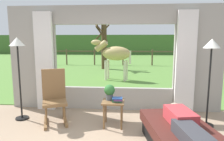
# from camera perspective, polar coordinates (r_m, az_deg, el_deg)

# --- Properties ---
(back_wall_with_window) EXTENTS (5.20, 0.12, 2.55)m
(back_wall_with_window) POSITION_cam_1_polar(r_m,az_deg,el_deg) (4.97, 0.43, 3.05)
(back_wall_with_window) COLOR #9E998E
(back_wall_with_window) RESTS_ON ground_plane
(curtain_panel_left) EXTENTS (0.44, 0.10, 2.40)m
(curtain_panel_left) POSITION_cam_1_polar(r_m,az_deg,el_deg) (5.24, -18.47, 2.35)
(curtain_panel_left) COLOR silver
(curtain_panel_left) RESTS_ON ground_plane
(curtain_panel_right) EXTENTS (0.44, 0.10, 2.40)m
(curtain_panel_right) POSITION_cam_1_polar(r_m,az_deg,el_deg) (5.00, 20.00, 2.01)
(curtain_panel_right) COLOR silver
(curtain_panel_right) RESTS_ON ground_plane
(outdoor_pasture_lawn) EXTENTS (36.00, 21.68, 0.02)m
(outdoor_pasture_lawn) POSITION_cam_1_polar(r_m,az_deg,el_deg) (15.93, 3.28, 2.29)
(outdoor_pasture_lawn) COLOR #568438
(outdoor_pasture_lawn) RESTS_ON ground_plane
(distant_hill_ridge) EXTENTS (36.00, 2.00, 2.40)m
(distant_hill_ridge) POSITION_cam_1_polar(r_m,az_deg,el_deg) (25.68, 3.83, 7.29)
(distant_hill_ridge) COLOR #42672F
(distant_hill_ridge) RESTS_ON ground_plane
(recliner_sofa) EXTENTS (1.18, 1.83, 0.42)m
(recliner_sofa) POSITION_cam_1_polar(r_m,az_deg,el_deg) (3.43, 18.96, -17.92)
(recliner_sofa) COLOR black
(recliner_sofa) RESTS_ON ground_plane
(reclining_person) EXTENTS (0.44, 1.43, 0.22)m
(reclining_person) POSITION_cam_1_polar(r_m,az_deg,el_deg) (3.27, 19.44, -13.51)
(reclining_person) COLOR #B23338
(reclining_person) RESTS_ON recliner_sofa
(rocking_chair) EXTENTS (0.68, 0.80, 1.12)m
(rocking_chair) POSITION_cam_1_polar(r_m,az_deg,el_deg) (4.48, -15.93, -7.04)
(rocking_chair) COLOR brown
(rocking_chair) RESTS_ON ground_plane
(side_table) EXTENTS (0.44, 0.44, 0.52)m
(side_table) POSITION_cam_1_polar(r_m,az_deg,el_deg) (4.11, 0.36, -9.84)
(side_table) COLOR brown
(side_table) RESTS_ON ground_plane
(potted_plant) EXTENTS (0.22, 0.22, 0.32)m
(potted_plant) POSITION_cam_1_polar(r_m,az_deg,el_deg) (4.10, -0.70, -5.87)
(potted_plant) COLOR #4C5156
(potted_plant) RESTS_ON side_table
(book_stack) EXTENTS (0.21, 0.16, 0.09)m
(book_stack) POSITION_cam_1_polar(r_m,az_deg,el_deg) (4.01, 1.56, -8.21)
(book_stack) COLOR #337247
(book_stack) RESTS_ON side_table
(floor_lamp_left) EXTENTS (0.32, 0.32, 1.78)m
(floor_lamp_left) POSITION_cam_1_polar(r_m,az_deg,el_deg) (4.73, -25.01, 4.31)
(floor_lamp_left) COLOR black
(floor_lamp_left) RESTS_ON ground_plane
(floor_lamp_right) EXTENTS (0.32, 0.32, 1.75)m
(floor_lamp_right) POSITION_cam_1_polar(r_m,az_deg,el_deg) (4.36, 26.13, 3.60)
(floor_lamp_right) COLOR black
(floor_lamp_right) RESTS_ON ground_plane
(horse) EXTENTS (1.82, 0.83, 1.73)m
(horse) POSITION_cam_1_polar(r_m,az_deg,el_deg) (8.69, 0.66, 4.75)
(horse) COLOR tan
(horse) RESTS_ON outdoor_pasture_lawn
(pasture_tree) EXTENTS (0.98, 1.36, 3.20)m
(pasture_tree) POSITION_cam_1_polar(r_m,az_deg,el_deg) (12.15, -2.45, 7.90)
(pasture_tree) COLOR #4C3823
(pasture_tree) RESTS_ON outdoor_pasture_lawn
(pasture_fence_line) EXTENTS (16.10, 0.10, 1.10)m
(pasture_fence_line) POSITION_cam_1_polar(r_m,az_deg,el_deg) (14.05, 3.13, 4.48)
(pasture_fence_line) COLOR brown
(pasture_fence_line) RESTS_ON outdoor_pasture_lawn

